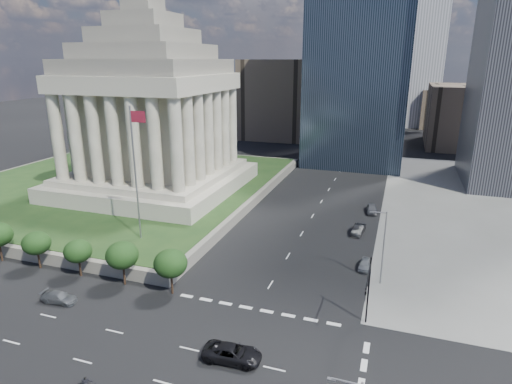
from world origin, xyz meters
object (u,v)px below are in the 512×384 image
at_px(war_memorial, 149,94).
at_px(parked_sedan_far, 372,209).
at_px(pickup_truck, 232,353).
at_px(flagpole, 136,167).
at_px(parked_sedan_mid, 358,230).
at_px(street_lamp_north, 382,244).
at_px(parked_sedan_near, 365,264).
at_px(suv_grey, 59,297).
at_px(traffic_signal_ne, 368,288).

relative_size(war_memorial, parked_sedan_far, 8.43).
bearing_deg(war_memorial, pickup_truck, -51.13).
xyz_separation_m(war_memorial, flagpole, (12.17, -24.00, -8.29)).
xyz_separation_m(war_memorial, pickup_truck, (34.78, -43.15, -20.60)).
height_order(flagpole, pickup_truck, flagpole).
bearing_deg(parked_sedan_mid, parked_sedan_far, 89.84).
bearing_deg(pickup_truck, street_lamp_north, -36.38).
bearing_deg(parked_sedan_near, parked_sedan_far, 95.37).
xyz_separation_m(pickup_truck, suv_grey, (-23.67, 2.93, -0.16)).
distance_m(suv_grey, parked_sedan_far, 55.62).
bearing_deg(parked_sedan_mid, traffic_signal_ne, -76.24).
bearing_deg(war_memorial, flagpole, -63.11).
relative_size(traffic_signal_ne, street_lamp_north, 0.80).
bearing_deg(traffic_signal_ne, parked_sedan_mid, 97.29).
relative_size(street_lamp_north, parked_sedan_mid, 2.17).
relative_size(suv_grey, parked_sedan_far, 0.96).
distance_m(flagpole, pickup_truck, 32.09).
bearing_deg(traffic_signal_ne, suv_grey, -170.51).
bearing_deg(parked_sedan_far, traffic_signal_ne, -93.12).
xyz_separation_m(street_lamp_north, parked_sedan_near, (-2.14, 3.67, -5.01)).
distance_m(traffic_signal_ne, street_lamp_north, 11.34).
bearing_deg(parked_sedan_near, traffic_signal_ne, -81.72).
xyz_separation_m(war_memorial, traffic_signal_ne, (46.50, -34.30, -16.15)).
height_order(war_memorial, parked_sedan_far, war_memorial).
xyz_separation_m(flagpole, suv_grey, (-1.06, -16.22, -12.47)).
xyz_separation_m(parked_sedan_near, parked_sedan_far, (-0.87, 23.72, 0.13)).
bearing_deg(flagpole, traffic_signal_ne, -16.71).
bearing_deg(traffic_signal_ne, pickup_truck, -142.95).
height_order(suv_grey, parked_sedan_near, parked_sedan_near).
bearing_deg(parked_sedan_mid, pickup_truck, -96.33).
bearing_deg(parked_sedan_mid, street_lamp_north, -68.44).
bearing_deg(war_memorial, street_lamp_north, -25.92).
relative_size(war_memorial, pickup_truck, 6.75).
relative_size(war_memorial, street_lamp_north, 3.90).
distance_m(pickup_truck, parked_sedan_far, 48.49).
distance_m(pickup_truck, parked_sedan_near, 26.00).
xyz_separation_m(traffic_signal_ne, pickup_truck, (-11.72, -8.85, -4.45)).
distance_m(traffic_signal_ne, parked_sedan_near, 15.72).
xyz_separation_m(traffic_signal_ne, suv_grey, (-35.39, -5.92, -4.60)).
xyz_separation_m(war_memorial, suv_grey, (11.11, -40.22, -20.75)).
bearing_deg(flagpole, suv_grey, -93.75).
height_order(war_memorial, street_lamp_north, war_memorial).
xyz_separation_m(traffic_signal_ne, street_lamp_north, (0.83, 11.30, 0.41)).
distance_m(war_memorial, pickup_truck, 59.13).
height_order(street_lamp_north, pickup_truck, street_lamp_north).
distance_m(traffic_signal_ne, parked_sedan_far, 39.01).
distance_m(street_lamp_north, parked_sedan_mid, 17.32).
height_order(street_lamp_north, parked_sedan_mid, street_lamp_north).
bearing_deg(suv_grey, parked_sedan_far, -40.80).
bearing_deg(street_lamp_north, parked_sedan_far, 96.27).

